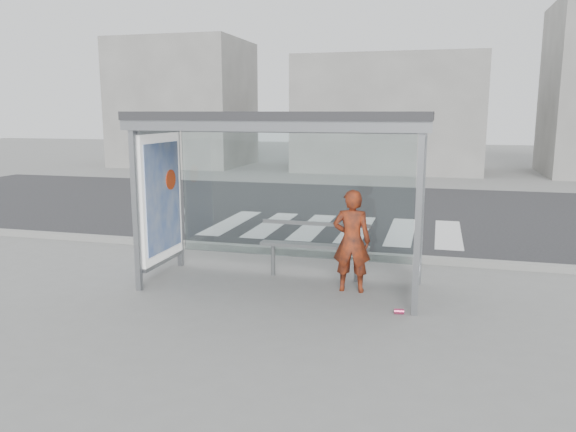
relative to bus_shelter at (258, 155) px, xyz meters
The scene contains 10 objects.
ground 2.02m from the bus_shelter, ahead, with size 80.00×80.00×0.00m, color slate.
road 7.22m from the bus_shelter, 86.94° to the left, with size 30.00×10.00×0.01m, color black.
curb 2.72m from the bus_shelter, 78.88° to the left, with size 30.00×0.18×0.12m, color gray.
crosswalk 4.87m from the bus_shelter, 85.22° to the left, with size 5.55×3.00×0.00m.
bus_shelter is the anchor object (origin of this frame).
building_left 20.38m from the bus_shelter, 118.23° to the left, with size 6.00×5.00×6.00m, color gray.
building_center 17.95m from the bus_shelter, 88.81° to the left, with size 8.00×5.00×5.00m, color gray.
person 1.87m from the bus_shelter, ahead, with size 0.55×0.36×1.52m, color red.
bench 1.71m from the bus_shelter, 34.91° to the left, with size 1.74×0.22×0.90m.
soda_can 3.02m from the bus_shelter, 19.71° to the right, with size 0.07×0.07×0.13m, color #EB457A.
Camera 1 is at (2.20, -7.87, 2.62)m, focal length 35.00 mm.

